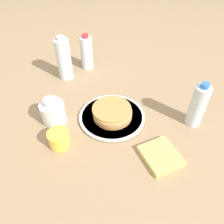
{
  "coord_description": "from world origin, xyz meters",
  "views": [
    {
      "loc": [
        -0.69,
        0.03,
        0.67
      ],
      "look_at": [
        -0.02,
        0.02,
        0.03
      ],
      "focal_mm": 35.0,
      "sensor_mm": 36.0,
      "label": 1
    }
  ],
  "objects_px": {
    "plate": "(112,116)",
    "cream_jug": "(53,112)",
    "water_bottle_mid": "(64,59)",
    "water_bottle_far": "(87,53)",
    "pancake_stack": "(112,112)",
    "juice_glass": "(59,139)",
    "water_bottle_near": "(198,106)"
  },
  "relations": [
    {
      "from": "plate",
      "to": "pancake_stack",
      "type": "bearing_deg",
      "value": -154.88
    },
    {
      "from": "cream_jug",
      "to": "pancake_stack",
      "type": "bearing_deg",
      "value": -88.23
    },
    {
      "from": "pancake_stack",
      "to": "juice_glass",
      "type": "distance_m",
      "value": 0.25
    },
    {
      "from": "cream_jug",
      "to": "water_bottle_far",
      "type": "height_order",
      "value": "water_bottle_far"
    },
    {
      "from": "water_bottle_mid",
      "to": "cream_jug",
      "type": "bearing_deg",
      "value": 178.3
    },
    {
      "from": "juice_glass",
      "to": "cream_jug",
      "type": "xyz_separation_m",
      "value": [
        0.13,
        0.04,
        0.02
      ]
    },
    {
      "from": "cream_jug",
      "to": "water_bottle_mid",
      "type": "relative_size",
      "value": 0.51
    },
    {
      "from": "cream_jug",
      "to": "water_bottle_far",
      "type": "relative_size",
      "value": 0.6
    },
    {
      "from": "plate",
      "to": "cream_jug",
      "type": "height_order",
      "value": "cream_jug"
    },
    {
      "from": "cream_jug",
      "to": "water_bottle_near",
      "type": "distance_m",
      "value": 0.59
    },
    {
      "from": "juice_glass",
      "to": "water_bottle_near",
      "type": "bearing_deg",
      "value": -79.02
    },
    {
      "from": "plate",
      "to": "water_bottle_far",
      "type": "xyz_separation_m",
      "value": [
        0.41,
        0.13,
        0.08
      ]
    },
    {
      "from": "juice_glass",
      "to": "water_bottle_far",
      "type": "xyz_separation_m",
      "value": [
        0.55,
        -0.08,
        0.06
      ]
    },
    {
      "from": "water_bottle_far",
      "to": "juice_glass",
      "type": "bearing_deg",
      "value": 172.14
    },
    {
      "from": "plate",
      "to": "pancake_stack",
      "type": "distance_m",
      "value": 0.03
    },
    {
      "from": "water_bottle_mid",
      "to": "water_bottle_near",
      "type": "bearing_deg",
      "value": -121.71
    },
    {
      "from": "water_bottle_mid",
      "to": "plate",
      "type": "bearing_deg",
      "value": -143.52
    },
    {
      "from": "plate",
      "to": "juice_glass",
      "type": "distance_m",
      "value": 0.25
    },
    {
      "from": "water_bottle_near",
      "to": "juice_glass",
      "type": "bearing_deg",
      "value": 100.98
    },
    {
      "from": "water_bottle_mid",
      "to": "water_bottle_far",
      "type": "relative_size",
      "value": 1.17
    },
    {
      "from": "cream_jug",
      "to": "water_bottle_near",
      "type": "xyz_separation_m",
      "value": [
        -0.03,
        -0.58,
        0.04
      ]
    },
    {
      "from": "water_bottle_near",
      "to": "water_bottle_mid",
      "type": "distance_m",
      "value": 0.68
    },
    {
      "from": "water_bottle_mid",
      "to": "water_bottle_far",
      "type": "xyz_separation_m",
      "value": [
        0.09,
        -0.11,
        -0.02
      ]
    },
    {
      "from": "water_bottle_near",
      "to": "water_bottle_far",
      "type": "relative_size",
      "value": 1.04
    },
    {
      "from": "pancake_stack",
      "to": "water_bottle_near",
      "type": "xyz_separation_m",
      "value": [
        -0.03,
        -0.34,
        0.06
      ]
    },
    {
      "from": "cream_jug",
      "to": "water_bottle_near",
      "type": "height_order",
      "value": "water_bottle_near"
    },
    {
      "from": "plate",
      "to": "cream_jug",
      "type": "distance_m",
      "value": 0.25
    },
    {
      "from": "pancake_stack",
      "to": "juice_glass",
      "type": "height_order",
      "value": "juice_glass"
    },
    {
      "from": "water_bottle_mid",
      "to": "juice_glass",
      "type": "bearing_deg",
      "value": -176.04
    },
    {
      "from": "water_bottle_far",
      "to": "cream_jug",
      "type": "bearing_deg",
      "value": 164.38
    },
    {
      "from": "plate",
      "to": "water_bottle_mid",
      "type": "distance_m",
      "value": 0.41
    },
    {
      "from": "juice_glass",
      "to": "water_bottle_mid",
      "type": "xyz_separation_m",
      "value": [
        0.46,
        0.03,
        0.07
      ]
    }
  ]
}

